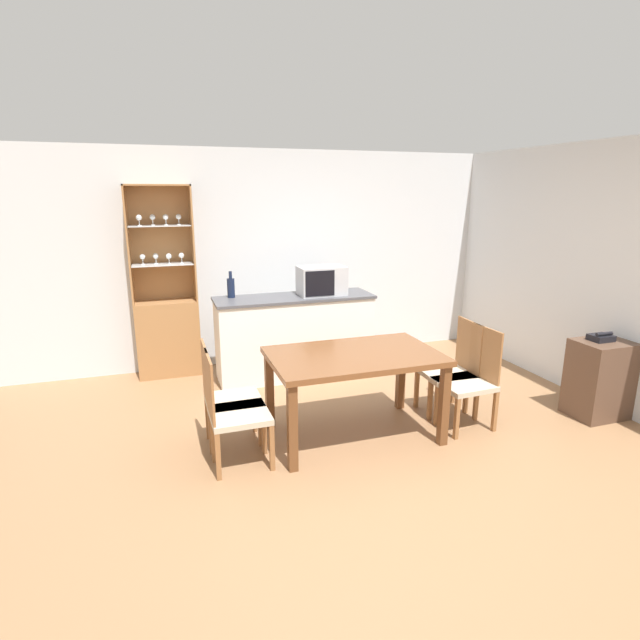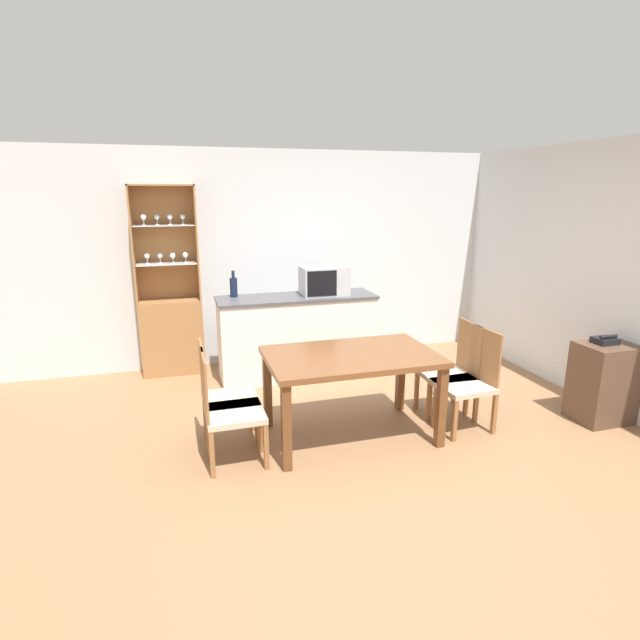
{
  "view_description": "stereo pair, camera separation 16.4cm",
  "coord_description": "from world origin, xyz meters",
  "px_view_note": "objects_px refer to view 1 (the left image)",
  "views": [
    {
      "loc": [
        -1.56,
        -3.33,
        2.07
      ],
      "look_at": [
        -0.07,
        1.15,
        0.85
      ],
      "focal_mm": 28.0,
      "sensor_mm": 36.0,
      "label": 1
    },
    {
      "loc": [
        -1.4,
        -3.38,
        2.07
      ],
      "look_at": [
        -0.07,
        1.15,
        0.85
      ],
      "focal_mm": 28.0,
      "sensor_mm": 36.0,
      "label": 2
    }
  ],
  "objects_px": {
    "display_cabinet": "(167,322)",
    "dining_chair_side_left_near": "(233,412)",
    "microwave": "(322,281)",
    "dining_chair_side_right_far": "(452,370)",
    "dining_chair_side_left_far": "(227,398)",
    "telephone": "(601,337)",
    "wine_bottle": "(231,287)",
    "side_cabinet": "(599,379)",
    "dining_table": "(354,364)",
    "dining_chair_side_right_near": "(468,380)"
  },
  "relations": [
    {
      "from": "dining_table",
      "to": "wine_bottle",
      "type": "bearing_deg",
      "value": 113.5
    },
    {
      "from": "dining_chair_side_left_near",
      "to": "microwave",
      "type": "distance_m",
      "value": 2.24
    },
    {
      "from": "dining_chair_side_right_far",
      "to": "display_cabinet",
      "type": "bearing_deg",
      "value": 54.51
    },
    {
      "from": "display_cabinet",
      "to": "dining_chair_side_left_near",
      "type": "bearing_deg",
      "value": -79.98
    },
    {
      "from": "dining_chair_side_right_near",
      "to": "microwave",
      "type": "distance_m",
      "value": 2.0
    },
    {
      "from": "dining_chair_side_left_near",
      "to": "dining_chair_side_left_far",
      "type": "distance_m",
      "value": 0.27
    },
    {
      "from": "display_cabinet",
      "to": "dining_chair_side_right_far",
      "type": "height_order",
      "value": "display_cabinet"
    },
    {
      "from": "display_cabinet",
      "to": "side_cabinet",
      "type": "height_order",
      "value": "display_cabinet"
    },
    {
      "from": "dining_chair_side_right_far",
      "to": "wine_bottle",
      "type": "xyz_separation_m",
      "value": [
        -1.81,
        1.61,
        0.61
      ]
    },
    {
      "from": "dining_chair_side_right_far",
      "to": "wine_bottle",
      "type": "relative_size",
      "value": 3.09
    },
    {
      "from": "dining_chair_side_right_far",
      "to": "wine_bottle",
      "type": "distance_m",
      "value": 2.5
    },
    {
      "from": "dining_table",
      "to": "side_cabinet",
      "type": "bearing_deg",
      "value": -8.64
    },
    {
      "from": "dining_table",
      "to": "display_cabinet",
      "type": "bearing_deg",
      "value": 124.7
    },
    {
      "from": "dining_table",
      "to": "telephone",
      "type": "relative_size",
      "value": 7.16
    },
    {
      "from": "dining_table",
      "to": "dining_chair_side_left_far",
      "type": "distance_m",
      "value": 1.09
    },
    {
      "from": "dining_chair_side_left_near",
      "to": "telephone",
      "type": "xyz_separation_m",
      "value": [
        3.37,
        -0.19,
        0.33
      ]
    },
    {
      "from": "dining_chair_side_left_far",
      "to": "side_cabinet",
      "type": "bearing_deg",
      "value": 81.76
    },
    {
      "from": "dining_chair_side_left_far",
      "to": "telephone",
      "type": "bearing_deg",
      "value": 82.17
    },
    {
      "from": "display_cabinet",
      "to": "dining_chair_side_left_far",
      "type": "distance_m",
      "value": 2.0
    },
    {
      "from": "dining_table",
      "to": "dining_chair_side_left_far",
      "type": "relative_size",
      "value": 1.58
    },
    {
      "from": "dining_chair_side_left_far",
      "to": "wine_bottle",
      "type": "xyz_separation_m",
      "value": [
        0.3,
        1.61,
        0.61
      ]
    },
    {
      "from": "side_cabinet",
      "to": "dining_chair_side_right_near",
      "type": "bearing_deg",
      "value": 170.08
    },
    {
      "from": "dining_chair_side_right_near",
      "to": "microwave",
      "type": "height_order",
      "value": "microwave"
    },
    {
      "from": "dining_table",
      "to": "dining_chair_side_right_near",
      "type": "distance_m",
      "value": 1.09
    },
    {
      "from": "dining_chair_side_left_near",
      "to": "dining_table",
      "type": "bearing_deg",
      "value": 96.6
    },
    {
      "from": "microwave",
      "to": "wine_bottle",
      "type": "xyz_separation_m",
      "value": [
        -0.99,
        0.17,
        -0.05
      ]
    },
    {
      "from": "wine_bottle",
      "to": "side_cabinet",
      "type": "relative_size",
      "value": 0.4
    },
    {
      "from": "dining_chair_side_right_far",
      "to": "dining_chair_side_left_far",
      "type": "relative_size",
      "value": 1.0
    },
    {
      "from": "wine_bottle",
      "to": "dining_table",
      "type": "bearing_deg",
      "value": -66.5
    },
    {
      "from": "telephone",
      "to": "display_cabinet",
      "type": "bearing_deg",
      "value": 147.28
    },
    {
      "from": "display_cabinet",
      "to": "dining_table",
      "type": "distance_m",
      "value": 2.54
    },
    {
      "from": "dining_chair_side_left_near",
      "to": "microwave",
      "type": "height_order",
      "value": "microwave"
    },
    {
      "from": "dining_chair_side_left_near",
      "to": "wine_bottle",
      "type": "bearing_deg",
      "value": 170.33
    },
    {
      "from": "display_cabinet",
      "to": "side_cabinet",
      "type": "xyz_separation_m",
      "value": [
        3.78,
        -2.44,
        -0.26
      ]
    },
    {
      "from": "dining_chair_side_left_near",
      "to": "microwave",
      "type": "relative_size",
      "value": 1.73
    },
    {
      "from": "dining_chair_side_left_far",
      "to": "side_cabinet",
      "type": "relative_size",
      "value": 1.23
    },
    {
      "from": "dining_chair_side_left_far",
      "to": "side_cabinet",
      "type": "xyz_separation_m",
      "value": [
        3.39,
        -0.49,
        -0.07
      ]
    },
    {
      "from": "display_cabinet",
      "to": "dining_table",
      "type": "xyz_separation_m",
      "value": [
        1.45,
        -2.09,
        0.03
      ]
    },
    {
      "from": "dining_chair_side_left_far",
      "to": "telephone",
      "type": "relative_size",
      "value": 4.54
    },
    {
      "from": "dining_chair_side_right_far",
      "to": "dining_chair_side_left_far",
      "type": "distance_m",
      "value": 2.11
    },
    {
      "from": "dining_chair_side_left_near",
      "to": "dining_chair_side_left_far",
      "type": "xyz_separation_m",
      "value": [
        -0.0,
        0.27,
        0.0
      ]
    },
    {
      "from": "wine_bottle",
      "to": "dining_chair_side_right_far",
      "type": "bearing_deg",
      "value": -41.63
    },
    {
      "from": "dining_chair_side_left_near",
      "to": "dining_chair_side_right_far",
      "type": "bearing_deg",
      "value": 96.52
    },
    {
      "from": "display_cabinet",
      "to": "dining_chair_side_right_far",
      "type": "xyz_separation_m",
      "value": [
        2.5,
        -1.96,
        -0.19
      ]
    },
    {
      "from": "dining_table",
      "to": "dining_chair_side_left_near",
      "type": "distance_m",
      "value": 1.09
    },
    {
      "from": "dining_chair_side_right_far",
      "to": "side_cabinet",
      "type": "bearing_deg",
      "value": -108.23
    },
    {
      "from": "dining_chair_side_right_near",
      "to": "side_cabinet",
      "type": "height_order",
      "value": "dining_chair_side_right_near"
    },
    {
      "from": "side_cabinet",
      "to": "microwave",
      "type": "bearing_deg",
      "value": 137.47
    },
    {
      "from": "microwave",
      "to": "wine_bottle",
      "type": "height_order",
      "value": "microwave"
    },
    {
      "from": "dining_chair_side_left_far",
      "to": "side_cabinet",
      "type": "distance_m",
      "value": 3.42
    }
  ]
}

